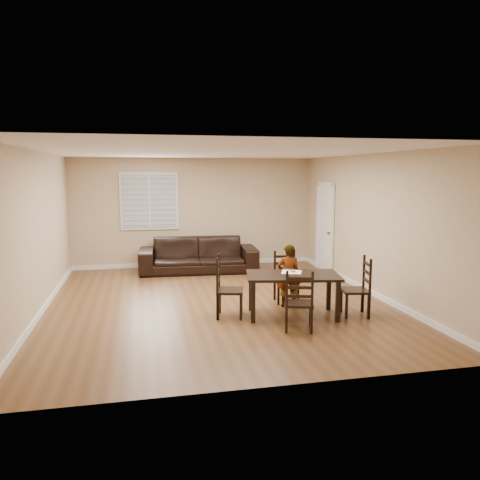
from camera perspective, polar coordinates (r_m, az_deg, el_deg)
name	(u,v)px	position (r m, az deg, el deg)	size (l,w,h in m)	color
ground	(217,302)	(8.61, -2.77, -7.55)	(7.00, 7.00, 0.00)	brown
room	(217,202)	(8.49, -2.81, 4.61)	(6.04, 7.04, 2.72)	tan
dining_table	(293,280)	(7.69, 6.46, -4.83)	(1.62, 1.10, 0.70)	black
chair_near	(285,278)	(8.65, 5.51, -4.65)	(0.45, 0.42, 0.92)	black
chair_far	(299,304)	(6.97, 7.23, -7.78)	(0.52, 0.50, 0.93)	black
chair_left	(222,289)	(7.66, -2.15, -6.01)	(0.52, 0.54, 1.01)	black
chair_right	(362,289)	(7.96, 14.68, -5.81)	(0.49, 0.52, 0.98)	black
child	(289,276)	(8.22, 5.94, -4.36)	(0.40, 0.27, 1.11)	gray
napkin	(292,272)	(7.83, 6.31, -3.90)	(0.32, 0.32, 0.00)	white
donut	(293,271)	(7.83, 6.44, -3.74)	(0.10, 0.10, 0.04)	#B1873F
sofa	(198,255)	(11.15, -5.08, -1.82)	(2.76, 1.08, 0.80)	black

